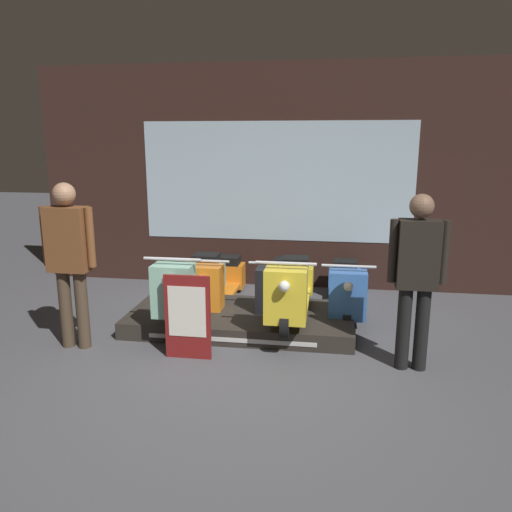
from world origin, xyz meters
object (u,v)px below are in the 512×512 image
Objects in this scene: scooter_display_left at (192,285)px; person_left_browsing at (69,253)px; price_sign_board at (188,317)px; scooter_backrow_0 at (218,284)px; scooter_display_right at (291,290)px; scooter_backrow_2 at (346,289)px; scooter_backrow_1 at (280,287)px; person_right_browsing at (417,271)px.

person_left_browsing reaches higher than scooter_display_left.
price_sign_board is (1.26, -0.10, -0.58)m from person_left_browsing.
person_left_browsing is (-1.05, -0.79, 0.53)m from scooter_display_left.
scooter_display_left is 0.77m from scooter_backrow_0.
scooter_backrow_2 is at bearing 49.14° from scooter_display_right.
price_sign_board is at bearing -114.98° from scooter_backrow_1.
scooter_backrow_2 is 2.08× the size of price_sign_board.
scooter_backrow_0 is (-1.02, 0.73, -0.19)m from scooter_display_right.
person_right_browsing is 1.95× the size of price_sign_board.
scooter_backrow_0 is 0.83m from scooter_backrow_1.
scooter_display_left is 2.55m from person_right_browsing.
scooter_backrow_1 is at bearing 104.96° from scooter_display_right.
scooter_display_right is 1.27m from scooter_backrow_0.
scooter_backrow_2 is 1.07× the size of person_right_browsing.
scooter_backrow_1 is at bearing 132.84° from person_right_browsing.
scooter_display_left is at bearing -100.65° from scooter_backrow_0.
scooter_display_left is 1.41m from person_left_browsing.
price_sign_board is (-0.75, -1.62, 0.13)m from scooter_backrow_1.
price_sign_board is at bearing -136.91° from scooter_display_right.
scooter_backrow_2 is at bearing 0.00° from scooter_backrow_0.
scooter_display_left is at bearing -142.86° from scooter_backrow_1.
scooter_display_right is 0.78m from scooter_backrow_1.
scooter_display_right is at bearing 19.77° from person_left_browsing.
scooter_display_left is 1.00× the size of scooter_display_right.
scooter_backrow_2 is at bearing 22.18° from scooter_display_left.
scooter_backrow_0 is at bearing 92.58° from price_sign_board.
scooter_backrow_1 is (0.83, 0.00, 0.00)m from scooter_backrow_0.
scooter_display_left is at bearing 180.00° from scooter_display_right.
person_left_browsing reaches higher than price_sign_board.
scooter_display_left is 1.07× the size of person_right_browsing.
scooter_display_left is at bearing 37.16° from person_left_browsing.
scooter_backrow_2 is (1.65, 0.00, 0.00)m from scooter_backrow_0.
person_left_browsing is at bearing -127.84° from scooter_backrow_0.
scooter_backrow_1 is 2.08× the size of price_sign_board.
scooter_display_right is 2.40m from person_left_browsing.
scooter_backrow_2 is at bearing 28.23° from person_left_browsing.
person_right_browsing is (0.59, -1.52, 0.66)m from scooter_backrow_2.
person_right_browsing is at bearing -47.16° from scooter_backrow_1.
scooter_backrow_2 is at bearing 0.00° from scooter_backrow_1.
price_sign_board reaches higher than scooter_backrow_0.
scooter_backrow_0 is 2.06m from person_left_browsing.
scooter_display_left reaches higher than scooter_backrow_0.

